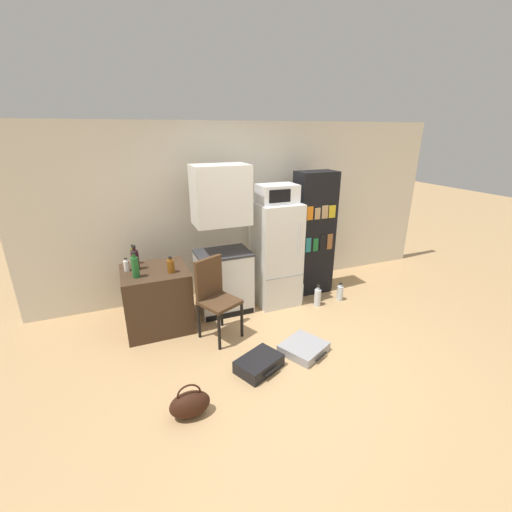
{
  "coord_description": "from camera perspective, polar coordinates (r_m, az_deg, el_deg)",
  "views": [
    {
      "loc": [
        -1.63,
        -2.79,
        2.38
      ],
      "look_at": [
        -0.16,
        0.85,
        0.93
      ],
      "focal_mm": 24.0,
      "sensor_mm": 36.0,
      "label": 1
    }
  ],
  "objects": [
    {
      "name": "bottle_milk_white",
      "position": [
        4.4,
        -20.78,
        -1.47
      ],
      "size": [
        0.07,
        0.07,
        0.16
      ],
      "color": "white",
      "rests_on": "side_table"
    },
    {
      "name": "water_bottle_back",
      "position": [
        5.09,
        7.36,
        -5.92
      ],
      "size": [
        0.1,
        0.1,
        0.35
      ],
      "color": "silver",
      "rests_on": "ground_plane"
    },
    {
      "name": "bottle_olive_oil",
      "position": [
        4.58,
        -19.74,
        0.03
      ],
      "size": [
        0.06,
        0.06,
        0.26
      ],
      "color": "#566619",
      "rests_on": "side_table"
    },
    {
      "name": "handbag",
      "position": [
        3.32,
        -10.96,
        -23.06
      ],
      "size": [
        0.36,
        0.2,
        0.33
      ],
      "color": "#33190F",
      "rests_on": "ground_plane"
    },
    {
      "name": "ground_plane",
      "position": [
        4.02,
        6.94,
        -16.24
      ],
      "size": [
        24.0,
        24.0,
        0.0
      ],
      "primitive_type": "plane",
      "color": "tan"
    },
    {
      "name": "water_bottle_middle",
      "position": [
        5.23,
        13.83,
        -5.96
      ],
      "size": [
        0.09,
        0.09,
        0.28
      ],
      "color": "silver",
      "rests_on": "ground_plane"
    },
    {
      "name": "chair",
      "position": [
        4.1,
        -7.0,
        -5.94
      ],
      "size": [
        0.53,
        0.53,
        0.98
      ],
      "rotation": [
        0.0,
        0.0,
        0.44
      ],
      "color": "black",
      "rests_on": "ground_plane"
    },
    {
      "name": "side_table",
      "position": [
        4.5,
        -16.16,
        -6.83
      ],
      "size": [
        0.79,
        0.73,
        0.78
      ],
      "color": "#422D1E",
      "rests_on": "ground_plane"
    },
    {
      "name": "kitchen_hutch",
      "position": [
        4.54,
        -5.59,
        1.59
      ],
      "size": [
        0.72,
        0.53,
        1.99
      ],
      "color": "silver",
      "rests_on": "ground_plane"
    },
    {
      "name": "bottle_amber_beer",
      "position": [
        4.18,
        -14.01,
        -1.6
      ],
      "size": [
        0.09,
        0.09,
        0.2
      ],
      "color": "brown",
      "rests_on": "side_table"
    },
    {
      "name": "water_bottle_front",
      "position": [
        5.01,
        10.22,
        -6.73
      ],
      "size": [
        0.09,
        0.09,
        0.32
      ],
      "color": "silver",
      "rests_on": "ground_plane"
    },
    {
      "name": "refrigerator",
      "position": [
        4.83,
        3.34,
        0.33
      ],
      "size": [
        0.59,
        0.61,
        1.47
      ],
      "color": "silver",
      "rests_on": "ground_plane"
    },
    {
      "name": "suitcase_small_flat",
      "position": [
        3.77,
        0.5,
        -17.51
      ],
      "size": [
        0.56,
        0.49,
        0.14
      ],
      "rotation": [
        0.0,
        0.0,
        0.44
      ],
      "color": "black",
      "rests_on": "ground_plane"
    },
    {
      "name": "suitcase_large_flat",
      "position": [
        4.06,
        7.96,
        -14.93
      ],
      "size": [
        0.6,
        0.58,
        0.1
      ],
      "rotation": [
        0.0,
        0.0,
        0.46
      ],
      "color": "#99999E",
      "rests_on": "ground_plane"
    },
    {
      "name": "bookshelf",
      "position": [
        5.18,
        9.53,
        3.64
      ],
      "size": [
        0.58,
        0.35,
        1.84
      ],
      "color": "black",
      "rests_on": "ground_plane"
    },
    {
      "name": "bottle_green_tall",
      "position": [
        4.15,
        -19.48,
        -1.68
      ],
      "size": [
        0.09,
        0.09,
        0.31
      ],
      "color": "#1E6028",
      "rests_on": "side_table"
    },
    {
      "name": "wall_back",
      "position": [
        5.25,
        -1.08,
        7.87
      ],
      "size": [
        6.4,
        0.1,
        2.5
      ],
      "color": "silver",
      "rests_on": "ground_plane"
    },
    {
      "name": "bottle_wine_dark",
      "position": [
        4.38,
        -19.48,
        -0.54
      ],
      "size": [
        0.09,
        0.09,
        0.31
      ],
      "color": "black",
      "rests_on": "side_table"
    },
    {
      "name": "microwave",
      "position": [
        4.61,
        3.56,
        10.35
      ],
      "size": [
        0.52,
        0.36,
        0.24
      ],
      "color": "silver",
      "rests_on": "refrigerator"
    }
  ]
}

